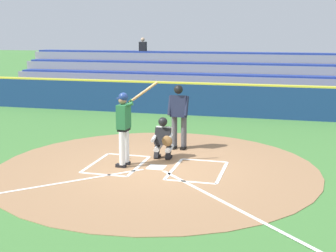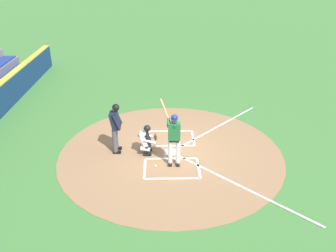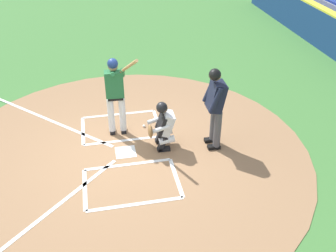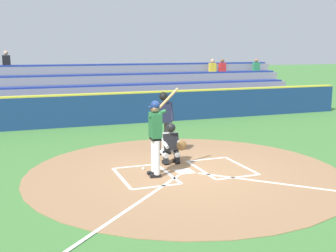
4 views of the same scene
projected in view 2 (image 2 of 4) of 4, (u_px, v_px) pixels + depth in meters
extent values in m
plane|color=#427A38|center=(171.00, 152.00, 12.47)|extent=(120.00, 120.00, 0.00)
cylinder|color=#99704C|center=(171.00, 152.00, 12.47)|extent=(8.00, 8.00, 0.01)
cube|color=white|center=(171.00, 152.00, 12.46)|extent=(0.44, 0.44, 0.01)
cube|color=white|center=(147.00, 138.00, 13.39)|extent=(1.20, 0.08, 0.01)
cube|color=white|center=(193.00, 138.00, 13.42)|extent=(1.20, 0.08, 0.01)
cube|color=white|center=(170.00, 146.00, 12.87)|extent=(0.08, 1.80, 0.01)
cube|color=white|center=(170.00, 131.00, 13.94)|extent=(0.08, 1.80, 0.01)
cube|color=white|center=(145.00, 168.00, 11.51)|extent=(1.20, 0.08, 0.01)
cube|color=white|center=(198.00, 168.00, 11.54)|extent=(1.20, 0.08, 0.01)
cube|color=white|center=(171.00, 159.00, 12.06)|extent=(0.08, 1.80, 0.01)
cube|color=white|center=(172.00, 178.00, 10.99)|extent=(0.08, 1.80, 0.01)
cube|color=white|center=(241.00, 186.00, 10.62)|extent=(3.73, 3.73, 0.01)
cube|color=white|center=(220.00, 126.00, 14.38)|extent=(3.73, 3.73, 0.01)
cylinder|color=white|center=(178.00, 152.00, 11.52)|extent=(0.15, 0.15, 0.84)
cube|color=black|center=(178.00, 164.00, 11.69)|extent=(0.27, 0.13, 0.09)
cylinder|color=white|center=(170.00, 152.00, 11.53)|extent=(0.15, 0.15, 0.84)
cube|color=black|center=(170.00, 164.00, 11.70)|extent=(0.27, 0.13, 0.09)
cube|color=black|center=(174.00, 140.00, 11.31)|extent=(0.24, 0.35, 0.10)
cube|color=#236638|center=(174.00, 131.00, 11.18)|extent=(0.26, 0.41, 0.60)
sphere|color=#9E7051|center=(174.00, 120.00, 10.97)|extent=(0.21, 0.21, 0.21)
sphere|color=navy|center=(174.00, 118.00, 10.96)|extent=(0.23, 0.23, 0.23)
cube|color=navy|center=(174.00, 120.00, 10.88)|extent=(0.12, 0.18, 0.02)
cylinder|color=#236638|center=(175.00, 123.00, 11.10)|extent=(0.43, 0.11, 0.21)
cylinder|color=#236638|center=(168.00, 123.00, 11.10)|extent=(0.27, 0.10, 0.29)
cylinder|color=#AD7F4C|center=(165.00, 110.00, 11.29)|extent=(0.70, 0.33, 0.53)
cylinder|color=#AD7F4C|center=(169.00, 120.00, 11.12)|extent=(0.10, 0.10, 0.08)
cube|color=black|center=(148.00, 150.00, 12.53)|extent=(0.13, 0.26, 0.09)
cube|color=black|center=(149.00, 146.00, 12.46)|extent=(0.13, 0.25, 0.37)
cylinder|color=silver|center=(146.00, 144.00, 12.42)|extent=(0.16, 0.36, 0.21)
cube|color=black|center=(147.00, 155.00, 12.24)|extent=(0.13, 0.26, 0.09)
cube|color=black|center=(148.00, 151.00, 12.17)|extent=(0.13, 0.25, 0.37)
cylinder|color=silver|center=(145.00, 149.00, 12.14)|extent=(0.16, 0.36, 0.21)
cube|color=silver|center=(145.00, 138.00, 12.13)|extent=(0.41, 0.37, 0.52)
cube|color=black|center=(148.00, 138.00, 12.13)|extent=(0.43, 0.23, 0.46)
sphere|color=brown|center=(147.00, 129.00, 11.96)|extent=(0.21, 0.21, 0.21)
sphere|color=black|center=(147.00, 128.00, 11.95)|extent=(0.24, 0.24, 0.24)
cylinder|color=silver|center=(150.00, 136.00, 12.31)|extent=(0.10, 0.45, 0.20)
cylinder|color=silver|center=(149.00, 141.00, 11.96)|extent=(0.10, 0.45, 0.20)
ellipsoid|color=brown|center=(156.00, 137.00, 12.33)|extent=(0.28, 0.11, 0.28)
cylinder|color=#4C4C51|center=(116.00, 137.00, 12.43)|extent=(0.16, 0.16, 0.86)
cube|color=black|center=(118.00, 148.00, 12.63)|extent=(0.13, 0.28, 0.09)
cylinder|color=#4C4C51|center=(115.00, 141.00, 12.18)|extent=(0.16, 0.16, 0.86)
cube|color=black|center=(117.00, 152.00, 12.38)|extent=(0.13, 0.28, 0.09)
cube|color=#191E33|center=(115.00, 120.00, 11.97)|extent=(0.45, 0.37, 0.66)
sphere|color=#9E7051|center=(115.00, 108.00, 11.76)|extent=(0.22, 0.22, 0.22)
sphere|color=black|center=(116.00, 107.00, 11.75)|extent=(0.25, 0.25, 0.25)
cylinder|color=#191E33|center=(118.00, 117.00, 12.17)|extent=(0.10, 0.29, 0.56)
cylinder|color=#191E33|center=(116.00, 123.00, 11.74)|extent=(0.10, 0.29, 0.56)
sphere|color=white|center=(155.00, 166.00, 11.61)|extent=(0.07, 0.07, 0.07)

